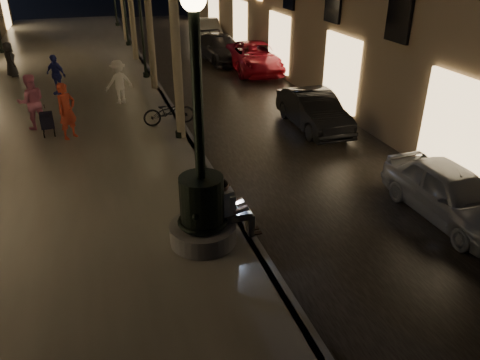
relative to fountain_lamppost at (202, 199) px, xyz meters
name	(u,v)px	position (x,y,z in m)	size (l,w,h in m)	color
ground	(156,86)	(1.00, 13.00, -1.21)	(120.00, 120.00, 0.00)	black
cobble_lane	(220,80)	(4.00, 13.00, -1.20)	(6.00, 45.00, 0.02)	black
promenade	(63,92)	(-3.00, 13.00, -1.11)	(8.00, 45.00, 0.20)	#656159
curb_strip	(156,84)	(1.00, 13.00, -1.11)	(0.25, 45.00, 0.20)	#59595B
fountain_lamppost	(202,199)	(0.00, 0.00, 0.00)	(1.40, 1.40, 5.21)	#59595B
seated_man_laptop	(231,207)	(0.61, 0.00, -0.29)	(1.01, 0.34, 1.38)	gray
lamp_curb_a	(174,41)	(0.70, 6.00, 2.02)	(0.36, 0.36, 4.81)	black
lamp_curb_b	(140,9)	(0.70, 14.00, 2.02)	(0.36, 0.36, 4.81)	black
stroller	(47,121)	(-3.34, 7.52, -0.53)	(0.45, 0.96, 0.97)	black
car_front	(451,193)	(5.78, -0.50, -0.57)	(1.51, 3.75, 1.28)	#95989C
car_second	(314,110)	(5.40, 5.91, -0.57)	(1.36, 3.90, 1.29)	black
car_third	(255,57)	(6.20, 14.23, -0.51)	(2.32, 5.04, 1.40)	maroon
car_rear	(220,48)	(5.17, 17.00, -0.53)	(1.91, 4.71, 1.37)	#2C2B30
car_fifth	(208,29)	(6.20, 23.66, -0.56)	(1.38, 3.97, 1.31)	#999994
pedestrian_red	(67,111)	(-2.65, 7.02, -0.11)	(0.65, 0.43, 1.79)	#B63824
pedestrian_pink	(32,102)	(-3.76, 8.28, -0.09)	(0.89, 0.70, 1.84)	pink
pedestrian_white	(119,82)	(-0.78, 10.27, -0.18)	(1.08, 0.62, 1.67)	white
pedestrian_blue	(56,75)	(-3.13, 12.28, -0.20)	(0.95, 0.40, 1.63)	navy
pedestrian_dark	(10,59)	(-5.24, 16.02, -0.22)	(0.77, 0.50, 1.58)	#2E2F33
bicycle	(169,111)	(0.60, 7.28, -0.55)	(0.62, 1.77, 0.93)	black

